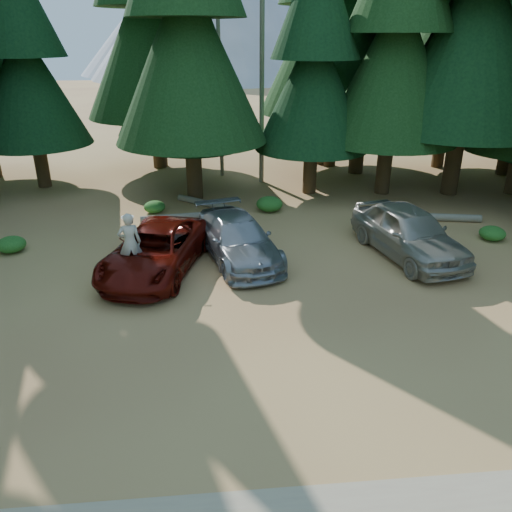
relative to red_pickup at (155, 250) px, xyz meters
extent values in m
plane|color=#9F6B43|center=(3.68, -4.06, -0.73)|extent=(160.00, 160.00, 0.00)
cylinder|color=#6A6155|center=(4.48, 10.44, 5.27)|extent=(0.24, 0.24, 12.00)
cylinder|color=#6A6155|center=(2.48, 11.94, 4.27)|extent=(0.20, 0.20, 10.00)
cone|color=gray|center=(-4.32, 90.94, 9.27)|extent=(36.00, 36.00, 20.00)
imported|color=#5A0E07|center=(0.00, 0.00, 0.00)|extent=(3.75, 5.74, 1.47)
imported|color=#97999E|center=(2.68, 0.76, -0.01)|extent=(3.25, 5.36, 1.45)
imported|color=#A6A194|center=(8.53, 0.48, 0.14)|extent=(3.14, 5.45, 1.74)
imported|color=beige|center=(-0.64, -0.78, 0.60)|extent=(0.75, 0.56, 1.86)
cylinder|color=white|center=(-0.64, -0.73, 1.40)|extent=(0.36, 0.36, 0.04)
cylinder|color=#6A6155|center=(0.90, 4.89, -0.59)|extent=(4.00, 0.80, 0.29)
cylinder|color=#6A6155|center=(1.73, 6.44, -0.59)|extent=(2.90, 2.48, 0.29)
cylinder|color=#6A6155|center=(10.45, 3.93, -0.58)|extent=(4.79, 1.27, 0.31)
ellipsoid|color=#1D5D1C|center=(-5.26, 2.07, -0.46)|extent=(1.00, 1.00, 0.55)
ellipsoid|color=#1D5D1C|center=(-0.62, 5.94, -0.48)|extent=(0.92, 0.92, 0.50)
ellipsoid|color=#1D5D1C|center=(4.35, 5.69, -0.42)|extent=(1.14, 1.14, 0.63)
ellipsoid|color=#1D5D1C|center=(2.45, 3.46, -0.54)|extent=(0.70, 0.70, 0.38)
ellipsoid|color=#1D5D1C|center=(8.27, 3.21, -0.42)|extent=(1.13, 1.13, 0.62)
ellipsoid|color=#1D5D1C|center=(8.96, 3.59, -0.48)|extent=(0.94, 0.94, 0.51)
ellipsoid|color=#1D5D1C|center=(12.26, 1.58, -0.47)|extent=(0.95, 0.95, 0.52)
camera|label=1|loc=(1.87, -14.88, 6.32)|focal=35.00mm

